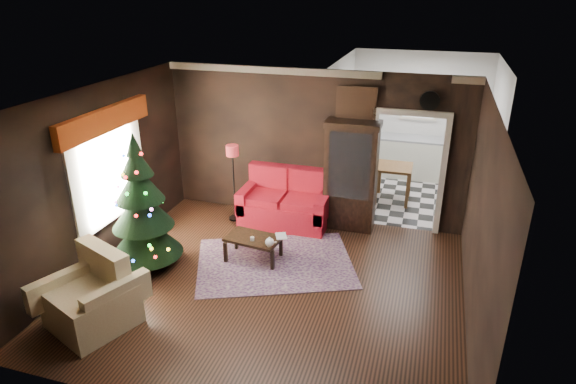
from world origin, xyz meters
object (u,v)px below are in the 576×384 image
(teapot, at_px, (270,242))
(curio_cabinet, at_px, (351,178))
(floor_lamp, at_px, (234,183))
(wall_clock, at_px, (430,101))
(christmas_tree, at_px, (141,205))
(kitchen_table, at_px, (393,183))
(armchair, at_px, (90,295))
(loveseat, at_px, (285,199))
(coffee_table, at_px, (254,248))

(teapot, bearing_deg, curio_cabinet, 63.17)
(floor_lamp, relative_size, wall_clock, 4.44)
(christmas_tree, relative_size, kitchen_table, 2.84)
(floor_lamp, bearing_deg, armchair, -101.67)
(curio_cabinet, height_order, teapot, curio_cabinet)
(loveseat, relative_size, teapot, 10.89)
(floor_lamp, xyz_separation_m, coffee_table, (0.76, -1.07, -0.62))
(curio_cabinet, distance_m, wall_clock, 1.88)
(loveseat, relative_size, armchair, 1.69)
(loveseat, height_order, christmas_tree, christmas_tree)
(loveseat, distance_m, wall_clock, 3.04)
(armchair, bearing_deg, christmas_tree, 116.72)
(loveseat, xyz_separation_m, kitchen_table, (1.80, 1.65, -0.12))
(curio_cabinet, distance_m, armchair, 4.66)
(teapot, bearing_deg, christmas_tree, -166.40)
(loveseat, distance_m, armchair, 3.88)
(wall_clock, distance_m, kitchen_table, 2.43)
(teapot, distance_m, kitchen_table, 3.60)
(armchair, height_order, kitchen_table, armchair)
(armchair, relative_size, coffee_table, 1.17)
(curio_cabinet, height_order, coffee_table, curio_cabinet)
(loveseat, height_order, coffee_table, loveseat)
(loveseat, relative_size, coffee_table, 1.98)
(coffee_table, height_order, teapot, teapot)
(curio_cabinet, relative_size, armchair, 1.89)
(armchair, relative_size, kitchen_table, 1.34)
(floor_lamp, xyz_separation_m, christmas_tree, (-0.79, -1.72, 0.22))
(curio_cabinet, bearing_deg, armchair, -125.40)
(coffee_table, bearing_deg, kitchen_table, 57.94)
(loveseat, bearing_deg, christmas_tree, -128.96)
(curio_cabinet, xyz_separation_m, coffee_table, (-1.26, -1.62, -0.74))
(curio_cabinet, bearing_deg, coffee_table, -127.90)
(armchair, bearing_deg, curio_cabinet, 76.84)
(christmas_tree, bearing_deg, wall_clock, 31.42)
(wall_clock, bearing_deg, curio_cabinet, -171.47)
(loveseat, height_order, teapot, loveseat)
(floor_lamp, height_order, kitchen_table, floor_lamp)
(teapot, bearing_deg, wall_clock, 43.24)
(loveseat, bearing_deg, curio_cabinet, 10.83)
(wall_clock, bearing_deg, armchair, -134.46)
(armchair, xyz_separation_m, coffee_table, (1.43, 2.16, -0.25))
(armchair, xyz_separation_m, wall_clock, (3.89, 3.96, 1.92))
(christmas_tree, height_order, armchair, christmas_tree)
(christmas_tree, height_order, coffee_table, christmas_tree)
(teapot, bearing_deg, floor_lamp, 131.15)
(wall_clock, bearing_deg, floor_lamp, -167.28)
(christmas_tree, relative_size, wall_clock, 6.67)
(christmas_tree, bearing_deg, floor_lamp, 65.42)
(loveseat, height_order, wall_clock, wall_clock)
(loveseat, distance_m, coffee_table, 1.43)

